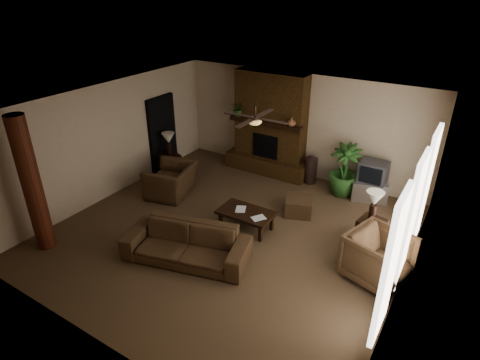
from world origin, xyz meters
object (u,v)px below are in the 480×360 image
Objects in this scene: log_column at (32,185)px; armchair_right at (379,255)px; side_table_right at (371,232)px; tv_stand at (369,190)px; floor_vase at (311,168)px; side_table_left at (170,164)px; ottoman at (299,206)px; coffee_table at (246,214)px; floor_plant at (343,181)px; lamp_left at (169,140)px; sofa at (186,239)px; armchair_left at (171,176)px; lamp_right at (374,201)px.

armchair_right is at bearing 22.97° from log_column.
side_table_right is (-0.40, 1.05, -0.24)m from armchair_right.
floor_vase is (-1.61, 0.09, 0.18)m from tv_stand.
floor_vase is 3.91m from side_table_left.
log_column is at bearing -152.07° from tv_stand.
ottoman is 1.97m from tv_stand.
floor_plant is at bearing 64.79° from coffee_table.
coffee_table is 2.18× the size of side_table_right.
armchair_right is 6.31m from lamp_left.
sofa is 1.80× the size of floor_plant.
lamp_left is (-5.18, -1.45, 0.75)m from tv_stand.
tv_stand is at bearing 15.65° from lamp_left.
side_table_right is (2.46, 0.89, -0.10)m from coffee_table.
armchair_left is 1.84× the size of lamp_left.
coffee_table is 2.66m from lamp_right.
ottoman is 0.78× the size of floor_vase.
log_column reaches higher than side_table_right.
floor_vase is at bearing 65.75° from sofa.
sofa is 4.01m from side_table_left.
armchair_left is at bearing 76.25° from log_column.
lamp_left is (-2.84, 2.82, 0.53)m from sofa.
lamp_left and lamp_right have the same top height.
floor_plant is at bearing 53.36° from sofa.
lamp_left is at bearing 175.97° from side_table_right.
armchair_left is 1.36m from lamp_left.
side_table_left is at bearing 93.72° from armchair_right.
tv_stand is 1.55× the size of side_table_left.
armchair_left reaches higher than armchair_right.
log_column is 4.31× the size of lamp_right.
log_column is 6.77m from side_table_right.
side_table_right is (4.87, 0.55, -0.25)m from armchair_left.
lamp_left is at bearing -156.59° from floor_vase.
armchair_right is at bearing 70.04° from armchair_left.
lamp_left is (-6.13, 1.45, 0.49)m from armchair_right.
floor_vase reaches higher than floor_plant.
armchair_left is 1.99× the size of ottoman.
lamp_right reaches higher than sofa.
armchair_left is at bearing -48.06° from lamp_left.
lamp_left reaches higher than ottoman.
lamp_left reaches higher than sofa.
lamp_left is (-3.98, 0.12, 0.80)m from ottoman.
side_table_right is at bearing 25.13° from sofa.
coffee_table is 3.53m from side_table_left.
floor_vase is 1.40× the size of side_table_left.
sofa is 4.03× the size of ottoman.
floor_plant is 4.74m from side_table_left.
armchair_right is at bearing -3.19° from coffee_table.
ottoman is at bearing -1.51° from side_table_left.
armchair_right is at bearing -49.50° from floor_vase.
armchair_right is 1.34× the size of floor_vase.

